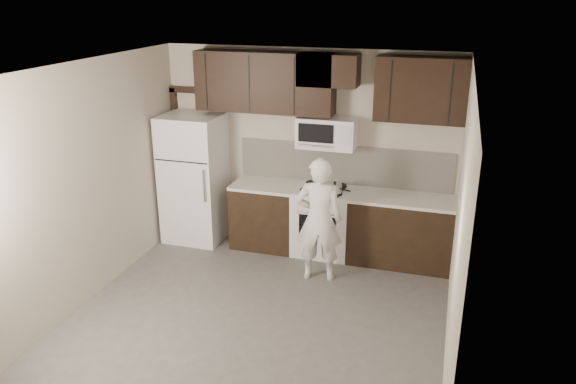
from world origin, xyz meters
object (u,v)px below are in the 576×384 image
at_px(microwave, 327,133).
at_px(person, 319,220).
at_px(refrigerator, 194,178).
at_px(stove, 323,221).

height_order(microwave, person, microwave).
relative_size(microwave, person, 0.49).
relative_size(refrigerator, person, 1.15).
bearing_deg(person, microwave, -90.54).
height_order(refrigerator, person, refrigerator).
distance_m(stove, refrigerator, 1.90).
xyz_separation_m(stove, person, (0.12, -0.73, 0.32)).
bearing_deg(person, refrigerator, -27.76).
xyz_separation_m(microwave, refrigerator, (-1.85, -0.17, -0.75)).
bearing_deg(microwave, person, -81.94).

